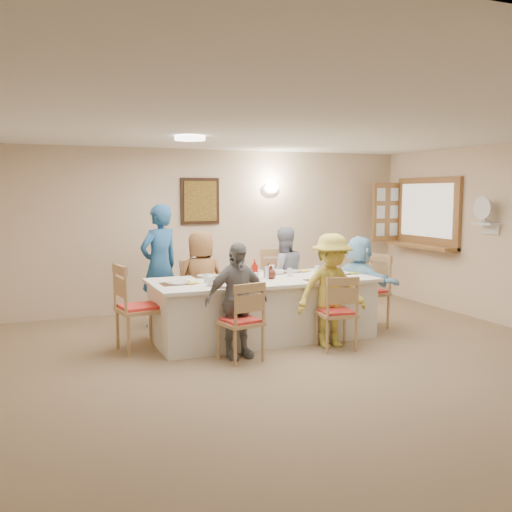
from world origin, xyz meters
name	(u,v)px	position (x,y,z in m)	size (l,w,h in m)	color
ground	(324,368)	(0.00, 0.00, 0.00)	(7.00, 7.00, 0.00)	#957E5F
room_walls	(326,224)	(0.00, 0.00, 1.51)	(7.00, 7.00, 7.00)	beige
wall_picture	(200,201)	(-0.30, 3.46, 1.70)	(0.62, 0.05, 0.72)	black
wall_sconce	(271,188)	(0.90, 3.44, 1.90)	(0.26, 0.09, 0.18)	white
ceiling_light	(190,138)	(-1.00, 1.50, 2.47)	(0.36, 0.36, 0.05)	white
serving_hatch	(428,213)	(3.21, 2.40, 1.50)	(0.06, 1.50, 1.15)	#946236
hatch_sill	(420,246)	(3.09, 2.40, 0.97)	(0.30, 1.50, 0.05)	#946236
shutter_door	(386,212)	(2.95, 3.16, 1.50)	(0.55, 0.04, 1.00)	#946236
fan_shelf	(486,224)	(3.13, 1.05, 1.40)	(0.22, 0.36, 0.03)	white
desk_fan	(485,213)	(3.10, 1.05, 1.55)	(0.30, 0.30, 0.28)	#A5A5A8
dining_table	(263,308)	(-0.11, 1.41, 0.38)	(2.80, 1.18, 0.76)	white
chair_back_left	(199,295)	(-0.71, 2.21, 0.46)	(0.44, 0.44, 0.92)	tan
chair_back_right	(280,285)	(0.49, 2.21, 0.51)	(0.49, 0.49, 1.03)	tan
chair_front_left	(240,321)	(-0.71, 0.61, 0.44)	(0.43, 0.43, 0.89)	tan
chair_front_right	(336,312)	(0.49, 0.61, 0.44)	(0.43, 0.43, 0.89)	tan
chair_left_end	(139,307)	(-1.66, 1.41, 0.51)	(0.49, 0.49, 1.03)	tan
chair_right_end	(367,291)	(1.44, 1.41, 0.50)	(0.48, 0.48, 1.00)	tan
diner_back_left	(201,281)	(-0.71, 2.09, 0.67)	(0.67, 0.45, 1.34)	brown
diner_back_right	(283,275)	(0.49, 2.09, 0.68)	(0.70, 0.57, 1.36)	gray
diner_front_left	(237,300)	(-0.71, 0.73, 0.65)	(0.79, 0.40, 1.30)	gray
diner_front_right	(332,291)	(0.49, 0.73, 0.68)	(0.91, 0.57, 1.35)	#D6C746
diner_right_end	(359,282)	(1.31, 1.41, 0.63)	(0.59, 1.22, 1.26)	#9BD9FF
caregiver	(160,265)	(-1.16, 2.56, 0.84)	(0.73, 0.63, 1.68)	#23568E
placemat_fl	(229,286)	(-0.71, 0.99, 0.76)	(0.33, 0.24, 0.01)	#472B19
plate_fl	(229,286)	(-0.71, 0.99, 0.77)	(0.23, 0.23, 0.01)	white
napkin_fl	(245,285)	(-0.53, 0.94, 0.77)	(0.14, 0.14, 0.01)	yellow
placemat_fr	(321,280)	(0.49, 0.99, 0.76)	(0.37, 0.27, 0.01)	#472B19
plate_fr	(321,280)	(0.49, 0.99, 0.77)	(0.24, 0.24, 0.01)	white
napkin_fr	(336,279)	(0.67, 0.94, 0.77)	(0.15, 0.15, 0.01)	yellow
placemat_bl	(207,276)	(-0.71, 1.83, 0.76)	(0.35, 0.26, 0.01)	#472B19
plate_bl	(207,276)	(-0.71, 1.83, 0.77)	(0.26, 0.26, 0.02)	white
napkin_bl	(221,276)	(-0.53, 1.78, 0.77)	(0.14, 0.14, 0.01)	yellow
placemat_br	(291,272)	(0.49, 1.83, 0.76)	(0.36, 0.27, 0.01)	#472B19
plate_br	(291,271)	(0.49, 1.83, 0.77)	(0.25, 0.25, 0.02)	white
napkin_br	(305,271)	(0.67, 1.78, 0.77)	(0.13, 0.13, 0.01)	yellow
placemat_le	(177,284)	(-1.21, 1.41, 0.76)	(0.38, 0.28, 0.01)	#472B19
plate_le	(177,283)	(-1.21, 1.41, 0.77)	(0.26, 0.26, 0.02)	white
napkin_le	(193,283)	(-1.03, 1.36, 0.77)	(0.13, 0.13, 0.01)	yellow
placemat_re	(340,274)	(1.01, 1.41, 0.76)	(0.37, 0.28, 0.01)	#472B19
plate_re	(340,273)	(1.01, 1.41, 0.77)	(0.26, 0.26, 0.02)	white
napkin_re	(354,273)	(1.19, 1.36, 0.77)	(0.15, 0.15, 0.01)	yellow
teacup_a	(211,282)	(-0.88, 1.11, 0.81)	(0.13, 0.13, 0.09)	white
teacup_b	(272,268)	(0.26, 1.96, 0.80)	(0.12, 0.12, 0.09)	white
bowl_a	(254,281)	(-0.34, 1.13, 0.78)	(0.21, 0.21, 0.05)	white
bowl_b	(278,272)	(0.22, 1.69, 0.79)	(0.24, 0.24, 0.06)	white
condiment_ketchup	(255,269)	(-0.20, 1.46, 0.88)	(0.10, 0.10, 0.24)	#AF180F
condiment_brown	(268,270)	(-0.02, 1.44, 0.85)	(0.10, 0.10, 0.19)	#4A1C13
condiment_malt	(271,272)	(-0.02, 1.35, 0.84)	(0.15, 0.15, 0.17)	#4A1C13
drinking_glass	(250,274)	(-0.26, 1.46, 0.82)	(0.07, 0.07, 0.11)	silver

